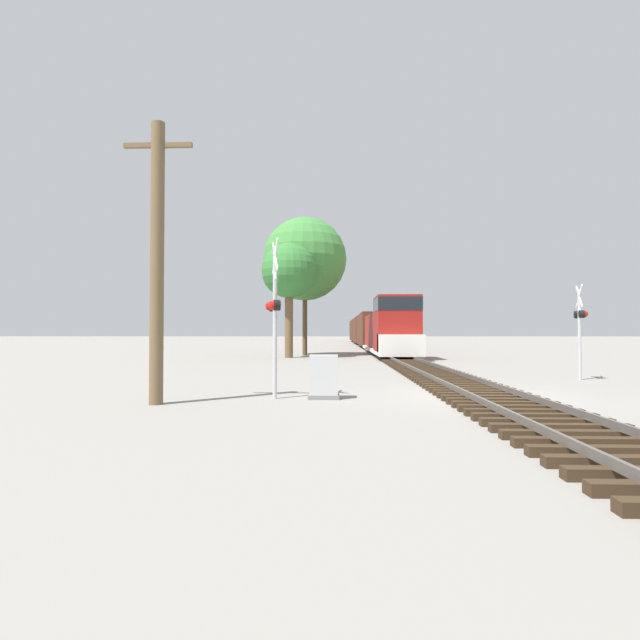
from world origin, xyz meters
TOP-DOWN VIEW (x-y plane):
  - ground_plane at (0.00, 0.00)m, footprint 400.00×400.00m
  - rail_track_bed at (0.00, -0.00)m, footprint 2.60×160.00m
  - freight_train at (0.00, 53.15)m, footprint 2.91×72.55m
  - crossing_signal_near at (-5.90, -0.58)m, footprint 0.54×1.01m
  - crossing_signal_far at (5.40, 5.28)m, footprint 0.49×1.01m
  - relay_cabinet at (-4.50, -0.55)m, footprint 0.87×0.60m
  - utility_pole at (-8.79, -1.79)m, footprint 1.80×0.35m
  - tree_far_right at (-7.58, 21.53)m, footprint 4.00×4.00m
  - tree_mid_background at (-6.66, 25.39)m, footprint 6.70×6.70m

SIDE VIEW (x-z plane):
  - ground_plane at x=0.00m, z-range 0.00..0.00m
  - rail_track_bed at x=0.00m, z-range -0.02..0.29m
  - relay_cabinet at x=-4.50m, z-range -0.01..1.21m
  - freight_train at x=0.00m, z-range -0.10..4.21m
  - crossing_signal_far at x=5.40m, z-range 0.44..4.15m
  - crossing_signal_near at x=-5.90m, z-range 0.26..4.72m
  - utility_pole at x=-8.79m, z-range 0.08..7.42m
  - tree_far_right at x=-7.58m, z-range 2.06..10.40m
  - tree_mid_background at x=-6.66m, z-range 2.19..13.28m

